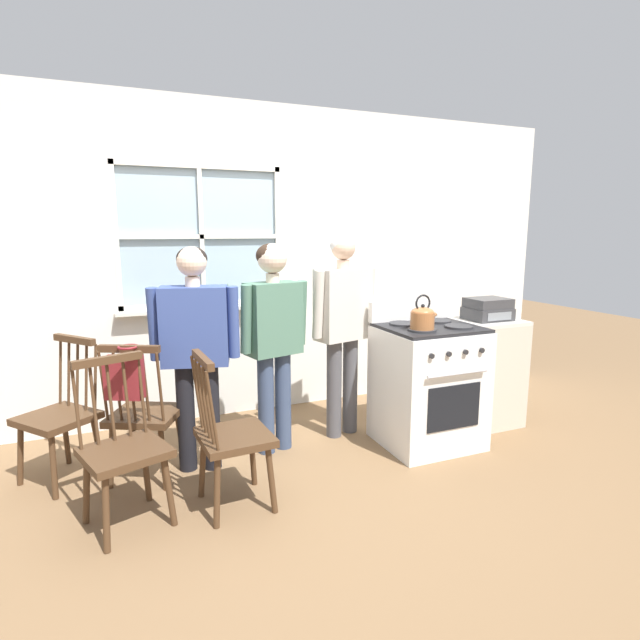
{
  "coord_description": "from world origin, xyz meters",
  "views": [
    {
      "loc": [
        -1.06,
        -2.91,
        1.63
      ],
      "look_at": [
        0.28,
        0.32,
        1.0
      ],
      "focal_mm": 28.0,
      "sensor_mm": 36.0,
      "label": 1
    }
  ],
  "objects_px": {
    "chair_near_stove": "(60,417)",
    "handbag": "(124,376)",
    "stove": "(428,384)",
    "person_adult_right": "(343,318)",
    "chair_center_cluster": "(123,450)",
    "potted_plant": "(227,300)",
    "stereo": "(488,309)",
    "kettle": "(423,317)",
    "side_counter": "(482,371)",
    "person_elderly_left": "(195,338)",
    "chair_by_window": "(144,416)",
    "person_teen_center": "(273,327)",
    "chair_near_wall": "(231,437)"
  },
  "relations": [
    {
      "from": "person_elderly_left",
      "to": "potted_plant",
      "type": "relative_size",
      "value": 7.46
    },
    {
      "from": "chair_by_window",
      "to": "person_teen_center",
      "type": "xyz_separation_m",
      "value": [
        0.92,
        0.09,
        0.51
      ]
    },
    {
      "from": "potted_plant",
      "to": "handbag",
      "type": "relative_size",
      "value": 0.67
    },
    {
      "from": "person_elderly_left",
      "to": "kettle",
      "type": "distance_m",
      "value": 1.58
    },
    {
      "from": "chair_near_stove",
      "to": "handbag",
      "type": "bearing_deg",
      "value": 5.9
    },
    {
      "from": "person_adult_right",
      "to": "stove",
      "type": "xyz_separation_m",
      "value": [
        0.53,
        -0.41,
        -0.48
      ]
    },
    {
      "from": "person_adult_right",
      "to": "stereo",
      "type": "relative_size",
      "value": 4.68
    },
    {
      "from": "chair_near_wall",
      "to": "person_elderly_left",
      "type": "bearing_deg",
      "value": 6.59
    },
    {
      "from": "chair_center_cluster",
      "to": "person_adult_right",
      "type": "xyz_separation_m",
      "value": [
        1.65,
        0.68,
        0.52
      ]
    },
    {
      "from": "chair_center_cluster",
      "to": "person_adult_right",
      "type": "distance_m",
      "value": 1.86
    },
    {
      "from": "chair_near_stove",
      "to": "kettle",
      "type": "relative_size",
      "value": 3.82
    },
    {
      "from": "person_teen_center",
      "to": "stove",
      "type": "distance_m",
      "value": 1.26
    },
    {
      "from": "potted_plant",
      "to": "handbag",
      "type": "bearing_deg",
      "value": -127.59
    },
    {
      "from": "person_elderly_left",
      "to": "side_counter",
      "type": "bearing_deg",
      "value": 12.82
    },
    {
      "from": "person_elderly_left",
      "to": "stove",
      "type": "xyz_separation_m",
      "value": [
        1.69,
        -0.24,
        -0.45
      ]
    },
    {
      "from": "handbag",
      "to": "stove",
      "type": "bearing_deg",
      "value": -0.69
    },
    {
      "from": "chair_near_stove",
      "to": "person_adult_right",
      "type": "bearing_deg",
      "value": 50.44
    },
    {
      "from": "chair_near_stove",
      "to": "potted_plant",
      "type": "distance_m",
      "value": 1.58
    },
    {
      "from": "chair_near_wall",
      "to": "person_adult_right",
      "type": "distance_m",
      "value": 1.39
    },
    {
      "from": "chair_near_wall",
      "to": "kettle",
      "type": "xyz_separation_m",
      "value": [
        1.43,
        0.19,
        0.59
      ]
    },
    {
      "from": "chair_center_cluster",
      "to": "person_adult_right",
      "type": "bearing_deg",
      "value": 3.66
    },
    {
      "from": "person_adult_right",
      "to": "stereo",
      "type": "distance_m",
      "value": 1.23
    },
    {
      "from": "person_elderly_left",
      "to": "potted_plant",
      "type": "distance_m",
      "value": 1.01
    },
    {
      "from": "chair_center_cluster",
      "to": "stereo",
      "type": "xyz_separation_m",
      "value": [
        2.85,
        0.43,
        0.55
      ]
    },
    {
      "from": "chair_center_cluster",
      "to": "side_counter",
      "type": "xyz_separation_m",
      "value": [
        2.85,
        0.45,
        0.02
      ]
    },
    {
      "from": "person_teen_center",
      "to": "handbag",
      "type": "relative_size",
      "value": 5.02
    },
    {
      "from": "potted_plant",
      "to": "handbag",
      "type": "distance_m",
      "value": 1.45
    },
    {
      "from": "stove",
      "to": "side_counter",
      "type": "height_order",
      "value": "stove"
    },
    {
      "from": "chair_near_wall",
      "to": "chair_near_stove",
      "type": "xyz_separation_m",
      "value": [
        -0.96,
        0.75,
        0.0
      ]
    },
    {
      "from": "chair_center_cluster",
      "to": "kettle",
      "type": "relative_size",
      "value": 3.82
    },
    {
      "from": "stereo",
      "to": "chair_center_cluster",
      "type": "bearing_deg",
      "value": -171.45
    },
    {
      "from": "chair_by_window",
      "to": "chair_center_cluster",
      "type": "xyz_separation_m",
      "value": [
        -0.14,
        -0.51,
        0.0
      ]
    },
    {
      "from": "stove",
      "to": "side_counter",
      "type": "distance_m",
      "value": 0.7
    },
    {
      "from": "chair_center_cluster",
      "to": "handbag",
      "type": "xyz_separation_m",
      "value": [
        0.03,
        0.3,
        0.34
      ]
    },
    {
      "from": "chair_near_wall",
      "to": "person_elderly_left",
      "type": "xyz_separation_m",
      "value": [
        -0.1,
        0.56,
        0.49
      ]
    },
    {
      "from": "stove",
      "to": "handbag",
      "type": "height_order",
      "value": "stove"
    },
    {
      "from": "person_adult_right",
      "to": "kettle",
      "type": "height_order",
      "value": "person_adult_right"
    },
    {
      "from": "chair_by_window",
      "to": "chair_center_cluster",
      "type": "distance_m",
      "value": 0.53
    },
    {
      "from": "chair_near_wall",
      "to": "person_teen_center",
      "type": "distance_m",
      "value": 0.95
    },
    {
      "from": "chair_center_cluster",
      "to": "stove",
      "type": "xyz_separation_m",
      "value": [
        2.18,
        0.27,
        0.04
      ]
    },
    {
      "from": "chair_near_stove",
      "to": "potted_plant",
      "type": "xyz_separation_m",
      "value": [
        1.27,
        0.72,
        0.61
      ]
    },
    {
      "from": "person_adult_right",
      "to": "handbag",
      "type": "height_order",
      "value": "person_adult_right"
    },
    {
      "from": "stove",
      "to": "chair_center_cluster",
      "type": "bearing_deg",
      "value": -172.86
    },
    {
      "from": "stereo",
      "to": "potted_plant",
      "type": "bearing_deg",
      "value": 153.03
    },
    {
      "from": "stove",
      "to": "side_counter",
      "type": "relative_size",
      "value": 1.2
    },
    {
      "from": "stove",
      "to": "stereo",
      "type": "height_order",
      "value": "stove"
    },
    {
      "from": "handbag",
      "to": "stereo",
      "type": "relative_size",
      "value": 0.9
    },
    {
      "from": "kettle",
      "to": "stereo",
      "type": "height_order",
      "value": "kettle"
    },
    {
      "from": "person_teen_center",
      "to": "stove",
      "type": "bearing_deg",
      "value": -30.47
    },
    {
      "from": "potted_plant",
      "to": "side_counter",
      "type": "relative_size",
      "value": 0.23
    }
  ]
}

